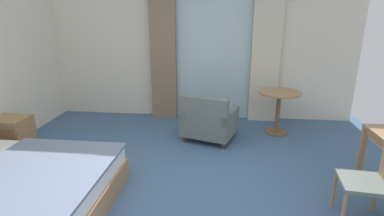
{
  "coord_description": "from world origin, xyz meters",
  "views": [
    {
      "loc": [
        0.49,
        -2.81,
        1.98
      ],
      "look_at": [
        0.16,
        0.26,
        1.01
      ],
      "focal_mm": 28.07,
      "sensor_mm": 36.0,
      "label": 1
    }
  ],
  "objects_px": {
    "desk_chair": "(375,176)",
    "round_cafe_table": "(279,102)",
    "armchair_by_window": "(208,121)",
    "nightstand": "(12,136)"
  },
  "relations": [
    {
      "from": "nightstand",
      "to": "armchair_by_window",
      "type": "relative_size",
      "value": 0.58
    },
    {
      "from": "nightstand",
      "to": "desk_chair",
      "type": "relative_size",
      "value": 0.6
    },
    {
      "from": "desk_chair",
      "to": "round_cafe_table",
      "type": "height_order",
      "value": "desk_chair"
    },
    {
      "from": "armchair_by_window",
      "to": "round_cafe_table",
      "type": "xyz_separation_m",
      "value": [
        1.16,
        0.45,
        0.23
      ]
    },
    {
      "from": "desk_chair",
      "to": "round_cafe_table",
      "type": "distance_m",
      "value": 2.38
    },
    {
      "from": "desk_chair",
      "to": "nightstand",
      "type": "bearing_deg",
      "value": 166.65
    },
    {
      "from": "nightstand",
      "to": "desk_chair",
      "type": "height_order",
      "value": "desk_chair"
    },
    {
      "from": "desk_chair",
      "to": "armchair_by_window",
      "type": "xyz_separation_m",
      "value": [
        -1.68,
        1.87,
        -0.19
      ]
    },
    {
      "from": "nightstand",
      "to": "desk_chair",
      "type": "bearing_deg",
      "value": -13.35
    },
    {
      "from": "desk_chair",
      "to": "round_cafe_table",
      "type": "bearing_deg",
      "value": 102.65
    }
  ]
}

